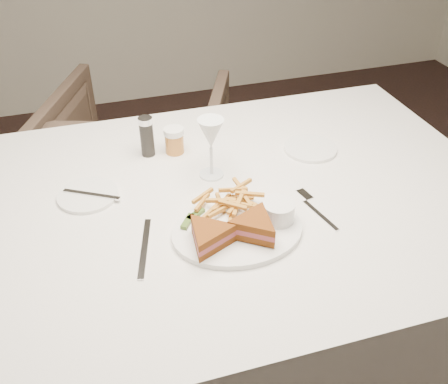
% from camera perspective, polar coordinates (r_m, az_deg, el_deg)
% --- Properties ---
extents(table, '(1.57, 1.06, 0.75)m').
position_cam_1_polar(table, '(1.58, -0.55, -11.51)').
color(table, silver).
rests_on(table, ground).
extents(chair_far, '(0.92, 0.90, 0.74)m').
position_cam_1_polar(chair_far, '(2.24, -9.53, 4.05)').
color(chair_far, '#4B392E').
rests_on(chair_far, ground).
extents(table_setting, '(0.83, 0.60, 0.18)m').
position_cam_1_polar(table_setting, '(1.26, -0.16, -0.72)').
color(table_setting, white).
rests_on(table_setting, table).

